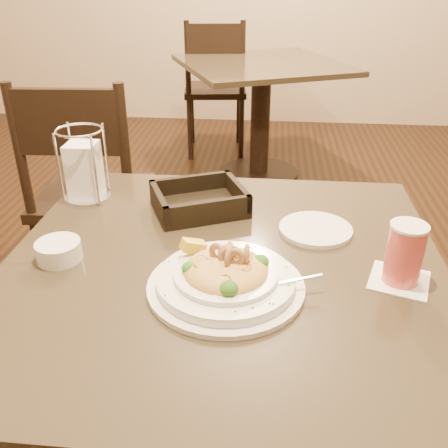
# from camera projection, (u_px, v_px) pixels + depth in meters

# --- Properties ---
(main_table) EXTENTS (0.90, 0.90, 0.73)m
(main_table) POSITION_uv_depth(u_px,v_px,m) (223.00, 349.00, 1.12)
(main_table) COLOR black
(main_table) RESTS_ON ground
(background_table) EXTENTS (1.19, 1.19, 0.73)m
(background_table) POSITION_uv_depth(u_px,v_px,m) (261.00, 101.00, 3.08)
(background_table) COLOR black
(background_table) RESTS_ON ground
(dining_chair_near) EXTENTS (0.45, 0.45, 0.93)m
(dining_chair_near) POSITION_uv_depth(u_px,v_px,m) (90.00, 190.00, 1.89)
(dining_chair_near) COLOR black
(dining_chair_near) RESTS_ON ground
(dining_chair_far) EXTENTS (0.47, 0.47, 0.93)m
(dining_chair_far) POSITION_uv_depth(u_px,v_px,m) (215.00, 85.00, 3.47)
(dining_chair_far) COLOR black
(dining_chair_far) RESTS_ON ground
(pasta_bowl) EXTENTS (0.33, 0.30, 0.09)m
(pasta_bowl) POSITION_uv_depth(u_px,v_px,m) (226.00, 276.00, 0.92)
(pasta_bowl) COLOR white
(pasta_bowl) RESTS_ON main_table
(drink_glass) EXTENTS (0.14, 0.14, 0.12)m
(drink_glass) POSITION_uv_depth(u_px,v_px,m) (404.00, 254.00, 0.93)
(drink_glass) COLOR white
(drink_glass) RESTS_ON main_table
(bread_basket) EXTENTS (0.26, 0.24, 0.06)m
(bread_basket) POSITION_uv_depth(u_px,v_px,m) (199.00, 202.00, 1.22)
(bread_basket) COLOR black
(bread_basket) RESTS_ON main_table
(napkin_caddy) EXTENTS (0.12, 0.12, 0.19)m
(napkin_caddy) POSITION_uv_depth(u_px,v_px,m) (84.00, 169.00, 1.26)
(napkin_caddy) COLOR silver
(napkin_caddy) RESTS_ON main_table
(side_plate) EXTENTS (0.21, 0.21, 0.01)m
(side_plate) POSITION_uv_depth(u_px,v_px,m) (316.00, 229.00, 1.13)
(side_plate) COLOR white
(side_plate) RESTS_ON main_table
(butter_ramekin) EXTENTS (0.12, 0.12, 0.04)m
(butter_ramekin) POSITION_uv_depth(u_px,v_px,m) (59.00, 251.00, 1.02)
(butter_ramekin) COLOR white
(butter_ramekin) RESTS_ON main_table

